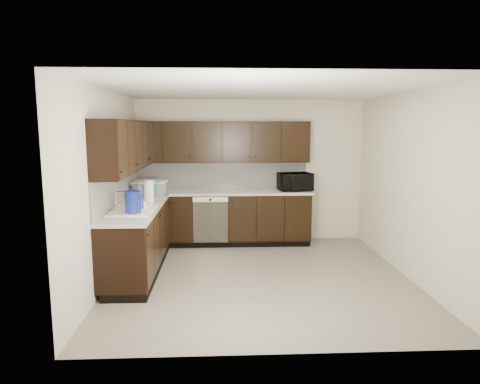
# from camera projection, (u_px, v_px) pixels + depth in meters

# --- Properties ---
(floor) EXTENTS (4.00, 4.00, 0.00)m
(floor) POSITION_uv_depth(u_px,v_px,m) (260.00, 277.00, 5.83)
(floor) COLOR gray
(floor) RESTS_ON ground
(ceiling) EXTENTS (4.00, 4.00, 0.00)m
(ceiling) POSITION_uv_depth(u_px,v_px,m) (261.00, 90.00, 5.45)
(ceiling) COLOR white
(ceiling) RESTS_ON wall_back
(wall_back) EXTENTS (4.00, 0.02, 2.50)m
(wall_back) POSITION_uv_depth(u_px,v_px,m) (250.00, 171.00, 7.61)
(wall_back) COLOR beige
(wall_back) RESTS_ON floor
(wall_left) EXTENTS (0.02, 4.00, 2.50)m
(wall_left) POSITION_uv_depth(u_px,v_px,m) (107.00, 187.00, 5.55)
(wall_left) COLOR beige
(wall_left) RESTS_ON floor
(wall_right) EXTENTS (0.02, 4.00, 2.50)m
(wall_right) POSITION_uv_depth(u_px,v_px,m) (409.00, 185.00, 5.73)
(wall_right) COLOR beige
(wall_right) RESTS_ON floor
(wall_front) EXTENTS (4.00, 0.02, 2.50)m
(wall_front) POSITION_uv_depth(u_px,v_px,m) (283.00, 219.00, 3.66)
(wall_front) COLOR beige
(wall_front) RESTS_ON floor
(lower_cabinets) EXTENTS (3.00, 2.80, 0.90)m
(lower_cabinets) POSITION_uv_depth(u_px,v_px,m) (191.00, 229.00, 6.81)
(lower_cabinets) COLOR black
(lower_cabinets) RESTS_ON floor
(countertop) EXTENTS (3.03, 2.83, 0.04)m
(countertop) POSITION_uv_depth(u_px,v_px,m) (190.00, 198.00, 6.74)
(countertop) COLOR #B8B1A1
(countertop) RESTS_ON lower_cabinets
(backsplash) EXTENTS (3.00, 2.80, 0.48)m
(backsplash) POSITION_uv_depth(u_px,v_px,m) (178.00, 180.00, 6.89)
(backsplash) COLOR beige
(backsplash) RESTS_ON countertop
(upper_cabinets) EXTENTS (3.00, 2.80, 0.70)m
(upper_cabinets) POSITION_uv_depth(u_px,v_px,m) (184.00, 143.00, 6.70)
(upper_cabinets) COLOR black
(upper_cabinets) RESTS_ON wall_back
(dishwasher) EXTENTS (0.58, 0.04, 0.78)m
(dishwasher) POSITION_uv_depth(u_px,v_px,m) (211.00, 217.00, 7.11)
(dishwasher) COLOR beige
(dishwasher) RESTS_ON lower_cabinets
(sink) EXTENTS (0.54, 0.82, 0.42)m
(sink) POSITION_uv_depth(u_px,v_px,m) (133.00, 215.00, 5.61)
(sink) COLOR beige
(sink) RESTS_ON countertop
(microwave) EXTENTS (0.61, 0.48, 0.30)m
(microwave) POSITION_uv_depth(u_px,v_px,m) (295.00, 182.00, 7.35)
(microwave) COLOR black
(microwave) RESTS_ON countertop
(soap_bottle_a) EXTENTS (0.10, 0.10, 0.18)m
(soap_bottle_a) POSITION_uv_depth(u_px,v_px,m) (142.00, 204.00, 5.62)
(soap_bottle_a) COLOR gray
(soap_bottle_a) RESTS_ON countertop
(soap_bottle_b) EXTENTS (0.11, 0.11, 0.23)m
(soap_bottle_b) POSITION_uv_depth(u_px,v_px,m) (139.00, 189.00, 6.80)
(soap_bottle_b) COLOR gray
(soap_bottle_b) RESTS_ON countertop
(toaster_oven) EXTENTS (0.45, 0.40, 0.23)m
(toaster_oven) POSITION_uv_depth(u_px,v_px,m) (149.00, 185.00, 7.26)
(toaster_oven) COLOR silver
(toaster_oven) RESTS_ON countertop
(storage_bin) EXTENTS (0.55, 0.43, 0.21)m
(storage_bin) POSITION_uv_depth(u_px,v_px,m) (150.00, 188.00, 6.93)
(storage_bin) COLOR white
(storage_bin) RESTS_ON countertop
(blue_pitcher) EXTENTS (0.25, 0.25, 0.30)m
(blue_pitcher) POSITION_uv_depth(u_px,v_px,m) (133.00, 203.00, 5.35)
(blue_pitcher) COLOR #102594
(blue_pitcher) RESTS_ON countertop
(teal_tumbler) EXTENTS (0.12, 0.12, 0.22)m
(teal_tumbler) POSITION_uv_depth(u_px,v_px,m) (158.00, 189.00, 6.85)
(teal_tumbler) COLOR #0E939A
(teal_tumbler) RESTS_ON countertop
(paper_towel_roll) EXTENTS (0.17, 0.17, 0.31)m
(paper_towel_roll) POSITION_uv_depth(u_px,v_px,m) (149.00, 191.00, 6.24)
(paper_towel_roll) COLOR white
(paper_towel_roll) RESTS_ON countertop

